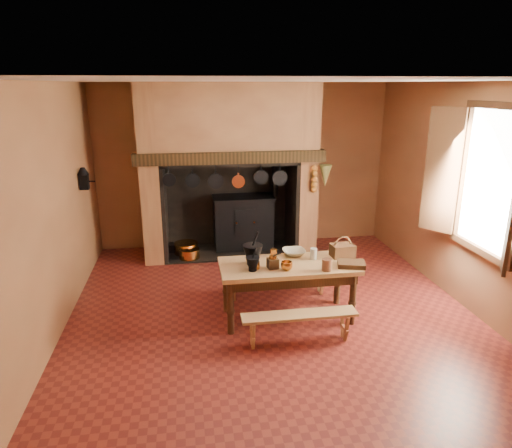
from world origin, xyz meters
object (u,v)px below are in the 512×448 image
Objects in this scene: bench_front at (299,321)px; mixing_bowl at (294,252)px; work_table at (288,273)px; wicker_basket at (342,250)px; coffee_grinder at (273,262)px; iron_range at (244,222)px.

mixing_bowl is at bearing 81.20° from bench_front.
bench_front is at bearing -90.00° from work_table.
work_table is 0.76m from wicker_basket.
work_table reaches higher than bench_front.
coffee_grinder reaches higher than mixing_bowl.
coffee_grinder is at bearing -89.97° from iron_range.
iron_range is at bearing 106.61° from wicker_basket.
bench_front is (0.00, -0.59, -0.33)m from work_table.
iron_range reaches higher than bench_front.
iron_range is 3.17m from bench_front.
iron_range reaches higher than work_table.
coffee_grinder is at bearing 112.59° from bench_front.
mixing_bowl is (0.34, 0.38, -0.03)m from coffee_grinder.
work_table is 8.84× the size of coffee_grinder.
iron_range is at bearing 93.76° from bench_front.
work_table is at bearing -85.37° from iron_range.
wicker_basket is at bearing 10.84° from work_table.
wicker_basket is (0.58, -0.15, 0.05)m from mixing_bowl.
bench_front is 0.74m from coffee_grinder.
mixing_bowl is (0.14, 0.88, 0.47)m from bench_front.
bench_front is 1.01m from mixing_bowl.
coffee_grinder is 0.63× the size of wicker_basket.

